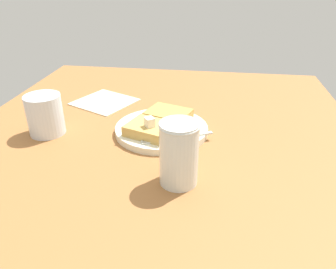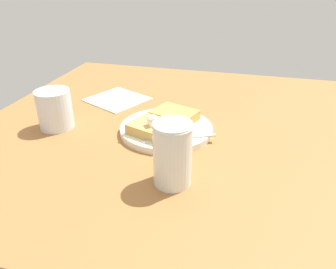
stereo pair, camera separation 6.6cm
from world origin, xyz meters
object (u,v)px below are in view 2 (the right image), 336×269
at_px(fork, 175,138).
at_px(napkin, 117,99).
at_px(coffee_mug, 55,109).
at_px(plate, 165,128).
at_px(syrup_jar, 172,156).

xyz_separation_m(fork, napkin, (0.21, 0.22, -0.02)).
bearing_deg(coffee_mug, plate, -81.52).
bearing_deg(fork, plate, 34.55).
height_order(plate, syrup_jar, syrup_jar).
relative_size(plate, syrup_jar, 1.83).
bearing_deg(syrup_jar, fork, 11.66).
distance_m(fork, napkin, 0.31).
height_order(plate, fork, fork).
relative_size(fork, syrup_jar, 1.29).
distance_m(napkin, coffee_mug, 0.21).
height_order(plate, coffee_mug, coffee_mug).
xyz_separation_m(plate, napkin, (0.16, 0.19, -0.01)).
distance_m(fork, coffee_mug, 0.30).
xyz_separation_m(fork, coffee_mug, (0.02, 0.29, 0.03)).
relative_size(plate, fork, 1.41).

